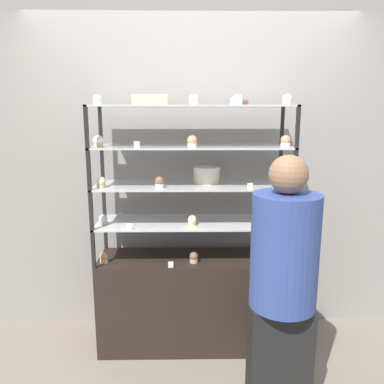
{
  "coord_description": "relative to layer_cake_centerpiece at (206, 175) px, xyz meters",
  "views": [
    {
      "loc": [
        -0.04,
        -2.63,
        1.74
      ],
      "look_at": [
        0.0,
        0.0,
        1.2
      ],
      "focal_mm": 35.0,
      "sensor_mm": 36.0,
      "label": 1
    }
  ],
  "objects": [
    {
      "name": "cupcake_3",
      "position": [
        -0.74,
        -0.13,
        -0.3
      ],
      "size": [
        0.06,
        0.06,
        0.07
      ],
      "color": "#CCB28C",
      "rests_on": "display_riser_lower"
    },
    {
      "name": "cupcake_10",
      "position": [
        -0.11,
        -0.17,
        0.25
      ],
      "size": [
        0.07,
        0.07,
        0.08
      ],
      "color": "beige",
      "rests_on": "display_riser_upper"
    },
    {
      "name": "display_base",
      "position": [
        -0.11,
        -0.07,
        -0.96
      ],
      "size": [
        1.38,
        0.42,
        0.71
      ],
      "color": "black",
      "rests_on": "ground_plane"
    },
    {
      "name": "cupcake_1",
      "position": [
        -0.1,
        -0.16,
        -0.57
      ],
      "size": [
        0.06,
        0.06,
        0.08
      ],
      "color": "#CCB28C",
      "rests_on": "display_base"
    },
    {
      "name": "price_tag_1",
      "position": [
        -0.53,
        -0.26,
        -0.31
      ],
      "size": [
        0.04,
        0.0,
        0.04
      ],
      "color": "white",
      "rests_on": "display_riser_lower"
    },
    {
      "name": "back_wall",
      "position": [
        -0.11,
        0.29,
        -0.02
      ],
      "size": [
        8.0,
        0.05,
        2.6
      ],
      "color": "gray",
      "rests_on": "ground_plane"
    },
    {
      "name": "display_riser_top",
      "position": [
        -0.11,
        -0.07,
        0.48
      ],
      "size": [
        1.38,
        0.42,
        0.28
      ],
      "color": "black",
      "rests_on": "display_riser_upper"
    },
    {
      "name": "cupcake_6",
      "position": [
        -0.73,
        -0.17,
        -0.02
      ],
      "size": [
        0.06,
        0.06,
        0.08
      ],
      "color": "#CCB28C",
      "rests_on": "display_riser_middle"
    },
    {
      "name": "cupcake_15",
      "position": [
        0.52,
        -0.15,
        0.53
      ],
      "size": [
        0.06,
        0.06,
        0.07
      ],
      "color": "#CCB28C",
      "rests_on": "display_riser_top"
    },
    {
      "name": "price_tag_0",
      "position": [
        -0.26,
        -0.26,
        -0.59
      ],
      "size": [
        0.04,
        0.0,
        0.04
      ],
      "color": "white",
      "rests_on": "display_base"
    },
    {
      "name": "ground_plane",
      "position": [
        -0.11,
        -0.07,
        -1.32
      ],
      "size": [
        20.0,
        20.0,
        0.0
      ],
      "primitive_type": "plane",
      "color": "gray"
    },
    {
      "name": "cupcake_14",
      "position": [
        0.2,
        -0.15,
        0.53
      ],
      "size": [
        0.06,
        0.06,
        0.07
      ],
      "color": "beige",
      "rests_on": "display_riser_top"
    },
    {
      "name": "sheet_cake_frosted",
      "position": [
        -0.39,
        -0.03,
        0.53
      ],
      "size": [
        0.24,
        0.13,
        0.07
      ],
      "color": "#DBBC84",
      "rests_on": "display_riser_top"
    },
    {
      "name": "price_tag_3",
      "position": [
        -0.47,
        -0.26,
        0.24
      ],
      "size": [
        0.04,
        0.0,
        0.04
      ],
      "color": "white",
      "rests_on": "display_riser_upper"
    },
    {
      "name": "customer_figure",
      "position": [
        0.38,
        -0.81,
        -0.49
      ],
      "size": [
        0.36,
        0.36,
        1.55
      ],
      "color": "black",
      "rests_on": "ground_plane"
    },
    {
      "name": "cupcake_4",
      "position": [
        -0.1,
        -0.16,
        -0.3
      ],
      "size": [
        0.06,
        0.06,
        0.07
      ],
      "color": "#CCB28C",
      "rests_on": "display_riser_lower"
    },
    {
      "name": "cupcake_12",
      "position": [
        -0.74,
        -0.1,
        0.53
      ],
      "size": [
        0.06,
        0.06,
        0.07
      ],
      "color": "beige",
      "rests_on": "display_riser_top"
    },
    {
      "name": "cupcake_8",
      "position": [
        0.53,
        -0.13,
        -0.02
      ],
      "size": [
        0.06,
        0.06,
        0.08
      ],
      "color": "beige",
      "rests_on": "display_riser_middle"
    },
    {
      "name": "display_riser_lower",
      "position": [
        -0.11,
        -0.07,
        -0.35
      ],
      "size": [
        1.38,
        0.42,
        0.28
      ],
      "color": "black",
      "rests_on": "display_base"
    },
    {
      "name": "donut_glazed",
      "position": [
        0.22,
        -0.03,
        0.51
      ],
      "size": [
        0.12,
        0.12,
        0.04
      ],
      "color": "brown",
      "rests_on": "display_riser_top"
    },
    {
      "name": "cupcake_7",
      "position": [
        -0.33,
        -0.17,
        -0.02
      ],
      "size": [
        0.06,
        0.06,
        0.08
      ],
      "color": "white",
      "rests_on": "display_riser_middle"
    },
    {
      "name": "cupcake_9",
      "position": [
        -0.74,
        -0.13,
        0.25
      ],
      "size": [
        0.07,
        0.07,
        0.08
      ],
      "color": "#CCB28C",
      "rests_on": "display_riser_upper"
    },
    {
      "name": "price_tag_2",
      "position": [
        0.28,
        -0.26,
        -0.04
      ],
      "size": [
        0.04,
        0.0,
        0.04
      ],
      "color": "white",
      "rests_on": "display_riser_middle"
    },
    {
      "name": "layer_cake_centerpiece",
      "position": [
        0.0,
        0.0,
        0.0
      ],
      "size": [
        0.2,
        0.2,
        0.12
      ],
      "color": "beige",
      "rests_on": "display_riser_middle"
    },
    {
      "name": "cupcake_11",
      "position": [
        0.53,
        -0.13,
        0.25
      ],
      "size": [
        0.07,
        0.07,
        0.08
      ],
      "color": "white",
      "rests_on": "display_riser_upper"
    },
    {
      "name": "display_riser_upper",
      "position": [
        -0.11,
        -0.07,
        0.2
      ],
      "size": [
        1.38,
        0.42,
        0.28
      ],
      "color": "black",
      "rests_on": "display_riser_middle"
    },
    {
      "name": "cupcake_2",
      "position": [
        0.52,
        -0.12,
        -0.57
      ],
      "size": [
        0.06,
        0.06,
        0.08
      ],
      "color": "#CCB28C",
      "rests_on": "display_base"
    },
    {
      "name": "cupcake_0",
      "position": [
        -0.74,
        -0.16,
        -0.57
      ],
      "size": [
        0.06,
        0.06,
        0.08
      ],
      "color": "beige",
      "rests_on": "display_base"
    },
    {
      "name": "display_riser_middle",
      "position": [
        -0.11,
        -0.07,
        -0.08
      ],
      "size": [
        1.38,
        0.42,
        0.28
      ],
      "color": "black",
      "rests_on": "display_riser_lower"
    },
    {
      "name": "price_tag_4",
      "position": [
        0.15,
        -0.26,
        0.51
      ],
      "size": [
        0.04,
        0.0,
        0.04
      ],
      "color": "white",
      "rests_on": "display_riser_top"
    },
    {
      "name": "cupcake_5",
      "position": [
        0.54,
        -0.16,
        -0.3
      ],
      "size": [
        0.06,
        0.06,
        0.07
      ],
      "color": "beige",
      "rests_on": "display_riser_lower"
    },
    {
      "name": "cupcake_13",
      "position": [
        -0.1,
        -0.12,
        0.53
      ],
      "size": [
        0.06,
        0.06,
        0.07
      ],
      "color": "white",
      "rests_on": "display_riser_top"
    }
  ]
}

